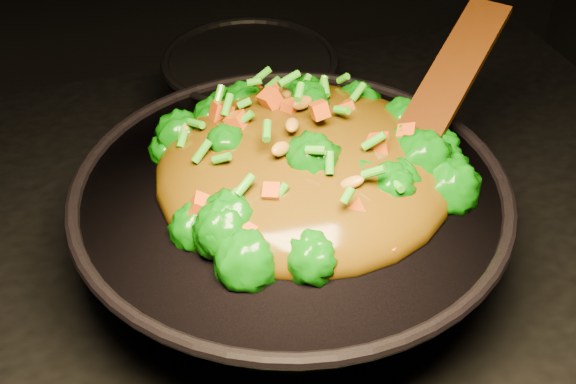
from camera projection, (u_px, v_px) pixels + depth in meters
name	position (u px, v px, depth m)	size (l,w,h in m)	color
wok	(291.00, 231.00, 0.79)	(0.45, 0.45, 0.13)	black
stir_fry	(305.00, 133.00, 0.73)	(0.32, 0.32, 0.11)	#0A5B06
spatula	(432.00, 109.00, 0.77)	(0.32, 0.05, 0.01)	#3A1A07
back_pot	(251.00, 97.00, 1.00)	(0.23, 0.23, 0.13)	black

